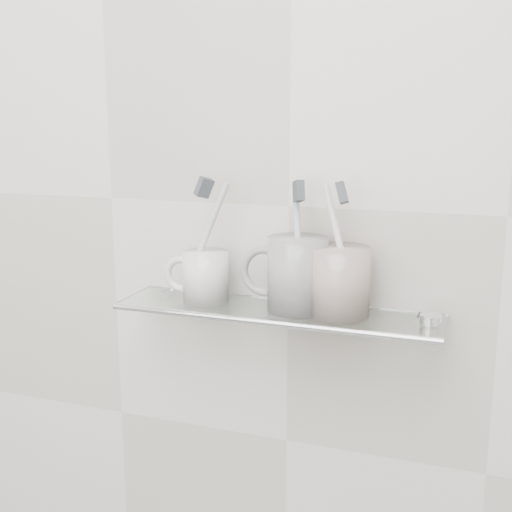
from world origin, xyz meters
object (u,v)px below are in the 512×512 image
at_px(shelf_glass, 276,311).
at_px(mug_right, 339,281).
at_px(mug_left, 206,276).
at_px(mug_center, 297,274).

relative_size(shelf_glass, mug_right, 4.92).
height_order(mug_left, mug_center, mug_center).
bearing_deg(mug_left, mug_right, 1.81).
bearing_deg(shelf_glass, mug_right, 3.00).
relative_size(mug_left, mug_center, 0.72).
bearing_deg(mug_right, mug_left, 157.48).
distance_m(mug_left, mug_center, 0.15).
xyz_separation_m(mug_left, mug_center, (0.15, 0.00, 0.02)).
height_order(mug_center, mug_right, mug_center).
xyz_separation_m(shelf_glass, mug_left, (-0.12, 0.00, 0.04)).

